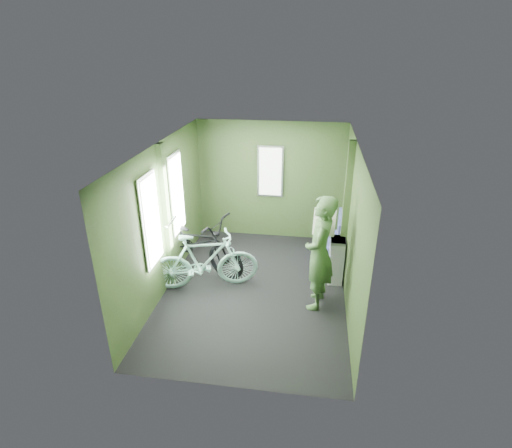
{
  "coord_description": "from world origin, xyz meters",
  "views": [
    {
      "loc": [
        0.8,
        -5.3,
        3.59
      ],
      "look_at": [
        0.0,
        0.1,
        1.1
      ],
      "focal_mm": 28.0,
      "sensor_mm": 36.0,
      "label": 1
    }
  ],
  "objects_px": {
    "bicycle_black": "(196,268)",
    "bicycle_mint": "(206,289)",
    "passenger": "(320,253)",
    "waste_box": "(336,260)",
    "bench_seat": "(328,246)"
  },
  "relations": [
    {
      "from": "bench_seat",
      "to": "passenger",
      "type": "bearing_deg",
      "value": -94.26
    },
    {
      "from": "bicycle_black",
      "to": "bench_seat",
      "type": "distance_m",
      "value": 2.37
    },
    {
      "from": "bicycle_black",
      "to": "bicycle_mint",
      "type": "relative_size",
      "value": 1.19
    },
    {
      "from": "bicycle_mint",
      "to": "waste_box",
      "type": "bearing_deg",
      "value": -92.02
    },
    {
      "from": "bicycle_black",
      "to": "bicycle_mint",
      "type": "bearing_deg",
      "value": -125.51
    },
    {
      "from": "bench_seat",
      "to": "bicycle_black",
      "type": "bearing_deg",
      "value": -160.44
    },
    {
      "from": "waste_box",
      "to": "bench_seat",
      "type": "xyz_separation_m",
      "value": [
        -0.12,
        0.72,
        -0.13
      ]
    },
    {
      "from": "passenger",
      "to": "bench_seat",
      "type": "relative_size",
      "value": 2.01
    },
    {
      "from": "passenger",
      "to": "bench_seat",
      "type": "distance_m",
      "value": 1.55
    },
    {
      "from": "waste_box",
      "to": "bench_seat",
      "type": "distance_m",
      "value": 0.74
    },
    {
      "from": "bicycle_black",
      "to": "passenger",
      "type": "height_order",
      "value": "passenger"
    },
    {
      "from": "bicycle_mint",
      "to": "bicycle_black",
      "type": "bearing_deg",
      "value": 13.45
    },
    {
      "from": "passenger",
      "to": "waste_box",
      "type": "height_order",
      "value": "passenger"
    },
    {
      "from": "bicycle_mint",
      "to": "waste_box",
      "type": "height_order",
      "value": "waste_box"
    },
    {
      "from": "bicycle_mint",
      "to": "waste_box",
      "type": "distance_m",
      "value": 2.14
    }
  ]
}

